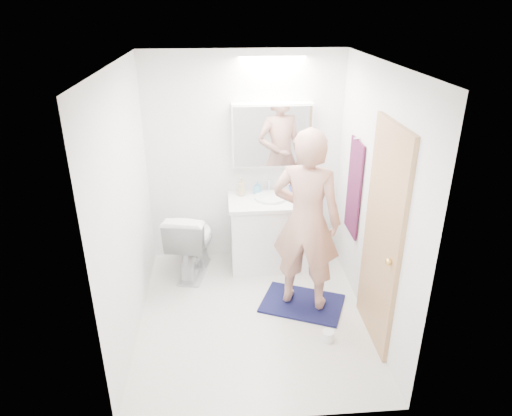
{
  "coord_description": "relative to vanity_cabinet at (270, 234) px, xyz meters",
  "views": [
    {
      "loc": [
        -0.27,
        -3.72,
        2.86
      ],
      "look_at": [
        0.05,
        0.25,
        1.05
      ],
      "focal_mm": 32.33,
      "sensor_mm": 36.0,
      "label": 1
    }
  ],
  "objects": [
    {
      "name": "door_knob",
      "position": [
        0.76,
        -1.61,
        0.56
      ],
      "size": [
        0.06,
        0.06,
        0.06
      ],
      "primitive_type": "sphere",
      "color": "gold",
      "rests_on": "door"
    },
    {
      "name": "sink_basin",
      "position": [
        0.0,
        0.03,
        0.45
      ],
      "size": [
        0.36,
        0.36,
        0.03
      ],
      "primitive_type": "cylinder",
      "color": "silver",
      "rests_on": "countertop"
    },
    {
      "name": "countertop",
      "position": [
        0.0,
        -0.0,
        0.41
      ],
      "size": [
        0.95,
        0.58,
        0.04
      ],
      "primitive_type": "cube",
      "color": "white",
      "rests_on": "vanity_cabinet"
    },
    {
      "name": "toilet_paper_roll",
      "position": [
        0.38,
        -1.4,
        -0.34
      ],
      "size": [
        0.11,
        0.11,
        0.1
      ],
      "primitive_type": "cylinder",
      "color": "white",
      "rests_on": "floor"
    },
    {
      "name": "door",
      "position": [
        0.8,
        -1.31,
        0.61
      ],
      "size": [
        0.04,
        0.8,
        2.0
      ],
      "primitive_type": "cube",
      "color": "tan",
      "rests_on": "wall_right"
    },
    {
      "name": "bath_rug",
      "position": [
        0.24,
        -0.84,
        -0.38
      ],
      "size": [
        0.95,
        0.82,
        0.02
      ],
      "primitive_type": "cube",
      "rotation": [
        0.0,
        0.0,
        -0.4
      ],
      "color": "#121239",
      "rests_on": "floor"
    },
    {
      "name": "medicine_cabinet",
      "position": [
        0.02,
        0.21,
        1.11
      ],
      "size": [
        0.88,
        0.14,
        0.7
      ],
      "primitive_type": "cube",
      "color": "white",
      "rests_on": "wall_back"
    },
    {
      "name": "towel_hook",
      "position": [
        0.79,
        -0.41,
        1.23
      ],
      "size": [
        0.07,
        0.02,
        0.02
      ],
      "primitive_type": "cylinder",
      "rotation": [
        0.0,
        1.57,
        0.0
      ],
      "color": "silver",
      "rests_on": "wall_right"
    },
    {
      "name": "ceiling",
      "position": [
        -0.28,
        -0.96,
        2.01
      ],
      "size": [
        2.5,
        2.5,
        0.0
      ],
      "primitive_type": "plane",
      "rotation": [
        3.14,
        0.0,
        0.0
      ],
      "color": "white",
      "rests_on": "floor"
    },
    {
      "name": "wall_front",
      "position": [
        -0.28,
        -2.21,
        0.81
      ],
      "size": [
        2.5,
        0.0,
        2.5
      ],
      "primitive_type": "plane",
      "rotation": [
        -1.57,
        0.0,
        0.0
      ],
      "color": "white",
      "rests_on": "floor"
    },
    {
      "name": "soap_bottle_a",
      "position": [
        -0.32,
        0.15,
        0.54
      ],
      "size": [
        0.11,
        0.11,
        0.21
      ],
      "primitive_type": "imported",
      "rotation": [
        0.0,
        0.0,
        0.47
      ],
      "color": "tan",
      "rests_on": "countertop"
    },
    {
      "name": "wall_back",
      "position": [
        -0.28,
        0.29,
        0.81
      ],
      "size": [
        2.5,
        0.0,
        2.5
      ],
      "primitive_type": "plane",
      "rotation": [
        1.57,
        0.0,
        0.0
      ],
      "color": "white",
      "rests_on": "floor"
    },
    {
      "name": "toothbrush_cup",
      "position": [
        0.27,
        0.16,
        0.48
      ],
      "size": [
        0.13,
        0.13,
        0.1
      ],
      "primitive_type": "imported",
      "rotation": [
        0.0,
        0.0,
        0.24
      ],
      "color": "#3E49BB",
      "rests_on": "countertop"
    },
    {
      "name": "mirror_panel",
      "position": [
        0.02,
        0.13,
        1.11
      ],
      "size": [
        0.84,
        0.01,
        0.66
      ],
      "primitive_type": "cube",
      "color": "silver",
      "rests_on": "medicine_cabinet"
    },
    {
      "name": "wall_left",
      "position": [
        -1.38,
        -0.96,
        0.81
      ],
      "size": [
        0.0,
        2.5,
        2.5
      ],
      "primitive_type": "plane",
      "rotation": [
        1.57,
        0.0,
        1.57
      ],
      "color": "white",
      "rests_on": "floor"
    },
    {
      "name": "wall_right",
      "position": [
        0.82,
        -0.96,
        0.81
      ],
      "size": [
        0.0,
        2.5,
        2.5
      ],
      "primitive_type": "plane",
      "rotation": [
        1.57,
        0.0,
        -1.57
      ],
      "color": "white",
      "rests_on": "floor"
    },
    {
      "name": "toilet",
      "position": [
        -0.9,
        -0.11,
        0.01
      ],
      "size": [
        0.59,
        0.85,
        0.79
      ],
      "primitive_type": "imported",
      "rotation": [
        0.0,
        0.0,
        2.93
      ],
      "color": "silver",
      "rests_on": "floor"
    },
    {
      "name": "floor",
      "position": [
        -0.28,
        -0.96,
        -0.39
      ],
      "size": [
        2.5,
        2.5,
        0.0
      ],
      "primitive_type": "plane",
      "color": "silver",
      "rests_on": "ground"
    },
    {
      "name": "person",
      "position": [
        0.24,
        -0.84,
        0.56
      ],
      "size": [
        0.78,
        0.65,
        1.81
      ],
      "primitive_type": "imported",
      "rotation": [
        0.0,
        0.0,
        2.74
      ],
      "color": "tan",
      "rests_on": "bath_rug"
    },
    {
      "name": "towel",
      "position": [
        0.8,
        -0.41,
        0.71
      ],
      "size": [
        0.02,
        0.42,
        1.0
      ],
      "primitive_type": "cube",
      "color": "#12143A",
      "rests_on": "wall_right"
    },
    {
      "name": "faucet",
      "position": [
        0.0,
        0.22,
        0.51
      ],
      "size": [
        0.02,
        0.02,
        0.16
      ],
      "primitive_type": "cylinder",
      "color": "silver",
      "rests_on": "countertop"
    },
    {
      "name": "vanity_cabinet",
      "position": [
        0.0,
        0.0,
        0.0
      ],
      "size": [
        0.9,
        0.55,
        0.78
      ],
      "primitive_type": "cube",
      "color": "white",
      "rests_on": "floor"
    },
    {
      "name": "soap_bottle_b",
      "position": [
        -0.13,
        0.18,
        0.51
      ],
      "size": [
        0.1,
        0.1,
        0.15
      ],
      "primitive_type": "imported",
      "rotation": [
        0.0,
        0.0,
        -0.69
      ],
      "color": "#5EA5CB",
      "rests_on": "countertop"
    }
  ]
}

